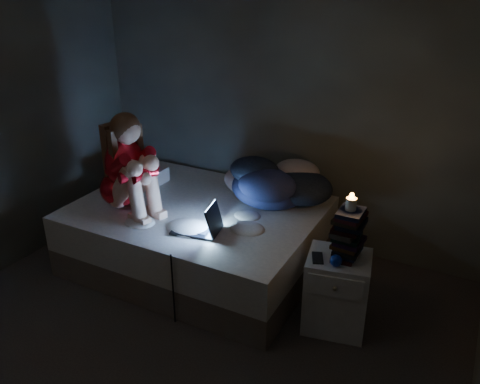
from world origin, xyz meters
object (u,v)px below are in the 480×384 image
Objects in this scene: laptop at (195,217)px; woman at (119,160)px; bed at (198,235)px; nightstand at (336,292)px; candle at (351,206)px; phone at (317,256)px.

woman is at bearing 163.06° from laptop.
nightstand reaches higher than bed.
bed is at bearing 41.88° from woman.
candle is at bearing -9.87° from bed.
phone reaches higher than bed.
phone is (1.67, -0.03, -0.38)m from woman.
woman is at bearing 169.80° from nightstand.
phone is at bearing -8.44° from laptop.
nightstand is (1.06, 0.10, -0.37)m from laptop.
woman is 10.20× the size of candle.
candle is at bearing -4.68° from laptop.
candle is (1.84, 0.05, -0.01)m from woman.
laptop is 2.43× the size of phone.
nightstand is 3.97× the size of phone.
bed is 3.48× the size of nightstand.
laptop is at bearing -173.48° from candle.
woman is 1.47× the size of nightstand.
woman is at bearing 167.47° from phone.
woman is 2.40× the size of laptop.
laptop is at bearing -59.09° from bed.
laptop reaches higher than bed.
phone is (1.14, -0.31, 0.30)m from bed.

